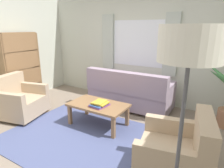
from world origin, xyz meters
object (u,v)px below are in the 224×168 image
(couch, at_px, (129,93))
(coffee_table, at_px, (98,107))
(armchair_left, at_px, (19,100))
(armchair_right, at_px, (177,154))
(bookshelf, at_px, (23,67))
(standing_lamp, at_px, (189,62))
(book_stack_on_table, at_px, (100,104))

(couch, relative_size, coffee_table, 1.73)
(armchair_left, xyz_separation_m, armchair_right, (3.29, -0.11, 0.00))
(couch, distance_m, bookshelf, 2.68)
(armchair_right, height_order, bookshelf, bookshelf)
(bookshelf, bearing_deg, armchair_left, 46.06)
(standing_lamp, bearing_deg, coffee_table, 140.75)
(couch, height_order, book_stack_on_table, couch)
(armchair_left, xyz_separation_m, bookshelf, (-0.65, 0.63, 0.53))
(book_stack_on_table, relative_size, bookshelf, 0.20)
(armchair_left, relative_size, book_stack_on_table, 2.90)
(couch, relative_size, book_stack_on_table, 5.45)
(couch, bearing_deg, armchair_left, 41.39)
(coffee_table, distance_m, bookshelf, 2.38)
(armchair_left, bearing_deg, bookshelf, 32.30)
(armchair_right, distance_m, coffee_table, 1.74)
(couch, bearing_deg, standing_lamp, 123.12)
(book_stack_on_table, distance_m, bookshelf, 2.44)
(armchair_right, xyz_separation_m, standing_lamp, (0.14, -0.80, 1.26))
(coffee_table, relative_size, standing_lamp, 0.59)
(coffee_table, height_order, bookshelf, bookshelf)
(couch, xyz_separation_m, armchair_right, (1.49, -1.70, -0.01))
(standing_lamp, bearing_deg, armchair_left, 165.08)
(couch, height_order, bookshelf, bookshelf)
(couch, distance_m, armchair_right, 2.26)
(armchair_right, xyz_separation_m, coffee_table, (-1.62, 0.64, 0.03))
(bookshelf, relative_size, standing_lamp, 0.93)
(armchair_right, height_order, book_stack_on_table, armchair_right)
(armchair_left, bearing_deg, armchair_right, -105.76)
(armchair_right, relative_size, bookshelf, 0.57)
(bookshelf, height_order, standing_lamp, standing_lamp)
(book_stack_on_table, height_order, bookshelf, bookshelf)
(book_stack_on_table, relative_size, standing_lamp, 0.19)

